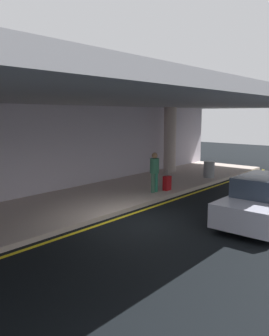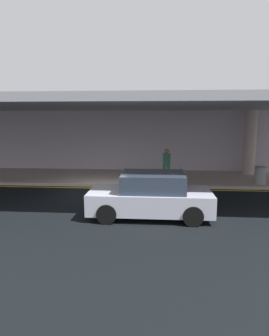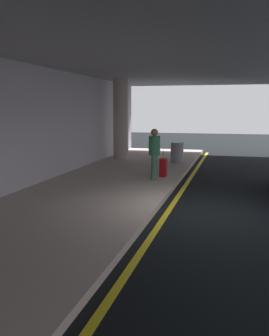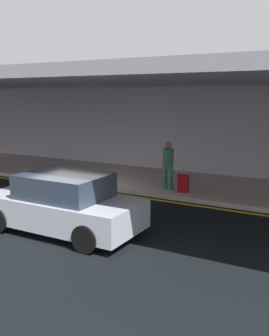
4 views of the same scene
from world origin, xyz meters
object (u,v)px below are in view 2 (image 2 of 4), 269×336
Objects in this scene: car_silver at (151,196)px; traveler_with_luggage at (166,163)px; support_column_left_mid at (250,142)px; suitcase_upright_primary at (180,177)px; trash_bin_steel at (260,175)px.

car_silver is 4.96m from traveler_with_luggage.
traveler_with_luggage reaches higher than car_silver.
support_column_left_mid is 5.21m from suitcase_upright_primary.
traveler_with_luggage is 1.98× the size of trash_bin_steel.
traveler_with_luggage is at bearing -151.90° from support_column_left_mid.
car_silver is at bearing 106.74° from traveler_with_luggage.
car_silver is at bearing -137.54° from trash_bin_steel.
car_silver is at bearing -117.83° from suitcase_upright_primary.
traveler_with_luggage reaches higher than trash_bin_steel.
support_column_left_mid is at bearing 84.97° from trash_bin_steel.
support_column_left_mid is 2.17× the size of traveler_with_luggage.
traveler_with_luggage is (-4.81, -2.57, -0.86)m from support_column_left_mid.
suitcase_upright_primary reaches higher than trash_bin_steel.
suitcase_upright_primary is 3.92m from trash_bin_steel.
support_column_left_mid reaches higher than car_silver.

